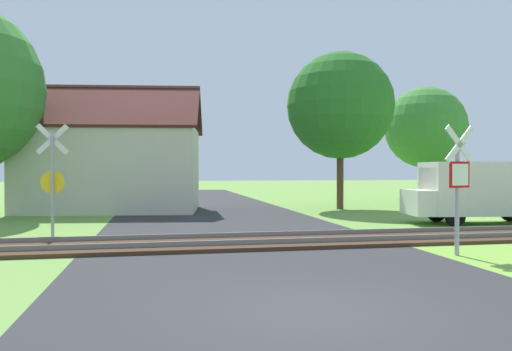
{
  "coord_description": "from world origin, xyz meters",
  "views": [
    {
      "loc": [
        -2.24,
        -6.44,
        1.97
      ],
      "look_at": [
        0.5,
        7.52,
        1.8
      ],
      "focal_mm": 35.0,
      "sensor_mm": 36.0,
      "label": 1
    }
  ],
  "objects_px": {
    "crossing_sign_far": "(52,175)",
    "mail_truck": "(479,190)",
    "tree_far": "(426,128)",
    "house": "(112,166)",
    "stop_sign_near": "(458,181)",
    "tree_right": "(340,106)"
  },
  "relations": [
    {
      "from": "crossing_sign_far",
      "to": "mail_truck",
      "type": "xyz_separation_m",
      "value": [
        14.36,
        1.36,
        -0.58
      ]
    },
    {
      "from": "tree_far",
      "to": "house",
      "type": "bearing_deg",
      "value": -169.6
    },
    {
      "from": "house",
      "to": "crossing_sign_far",
      "type": "bearing_deg",
      "value": -87.05
    },
    {
      "from": "stop_sign_near",
      "to": "crossing_sign_far",
      "type": "distance_m",
      "value": 10.67
    },
    {
      "from": "stop_sign_near",
      "to": "mail_truck",
      "type": "distance_m",
      "value": 7.59
    },
    {
      "from": "mail_truck",
      "to": "tree_right",
      "type": "bearing_deg",
      "value": 27.31
    },
    {
      "from": "tree_far",
      "to": "stop_sign_near",
      "type": "bearing_deg",
      "value": -117.86
    },
    {
      "from": "crossing_sign_far",
      "to": "house",
      "type": "distance_m",
      "value": 9.71
    },
    {
      "from": "house",
      "to": "tree_right",
      "type": "relative_size",
      "value": 1.14
    },
    {
      "from": "tree_far",
      "to": "tree_right",
      "type": "relative_size",
      "value": 0.9
    },
    {
      "from": "crossing_sign_far",
      "to": "tree_far",
      "type": "xyz_separation_m",
      "value": [
        18.93,
        13.0,
        2.71
      ]
    },
    {
      "from": "tree_far",
      "to": "tree_right",
      "type": "height_order",
      "value": "tree_right"
    },
    {
      "from": "stop_sign_near",
      "to": "house",
      "type": "height_order",
      "value": "house"
    },
    {
      "from": "tree_far",
      "to": "tree_right",
      "type": "xyz_separation_m",
      "value": [
        -7.14,
        -4.36,
        0.61
      ]
    },
    {
      "from": "house",
      "to": "tree_right",
      "type": "bearing_deg",
      "value": 2.23
    },
    {
      "from": "stop_sign_near",
      "to": "tree_far",
      "type": "relative_size",
      "value": 0.43
    },
    {
      "from": "house",
      "to": "mail_truck",
      "type": "height_order",
      "value": "house"
    },
    {
      "from": "house",
      "to": "mail_truck",
      "type": "distance_m",
      "value": 15.95
    },
    {
      "from": "stop_sign_near",
      "to": "tree_right",
      "type": "relative_size",
      "value": 0.38
    },
    {
      "from": "house",
      "to": "mail_truck",
      "type": "relative_size",
      "value": 1.74
    },
    {
      "from": "stop_sign_near",
      "to": "house",
      "type": "distance_m",
      "value": 16.77
    },
    {
      "from": "stop_sign_near",
      "to": "tree_far",
      "type": "xyz_separation_m",
      "value": [
        9.28,
        17.56,
        2.82
      ]
    }
  ]
}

